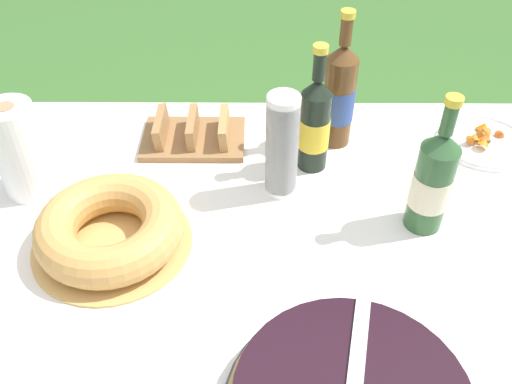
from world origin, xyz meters
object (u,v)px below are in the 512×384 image
juice_bottle_red (315,124)px  snack_plate_left (483,140)px  paper_towel_roll (19,150)px  bread_board (193,134)px  cup_stack (282,146)px  cider_bottle_green (432,181)px  cider_bottle_amber (339,96)px  bundt_cake (110,229)px

juice_bottle_red → snack_plate_left: bearing=11.1°
paper_towel_roll → bread_board: (0.36, 0.19, -0.09)m
cup_stack → cider_bottle_green: bearing=-19.5°
cider_bottle_green → juice_bottle_red: 0.30m
snack_plate_left → bread_board: bread_board is taller
paper_towel_roll → bread_board: size_ratio=0.87×
juice_bottle_red → bread_board: 0.33m
cider_bottle_amber → paper_towel_roll: size_ratio=1.53×
cider_bottle_green → cider_bottle_amber: size_ratio=0.92×
bread_board → cider_bottle_green: bearing=-29.6°
cup_stack → bread_board: cup_stack is taller
juice_bottle_red → bundt_cake: bearing=-148.1°
cider_bottle_amber → bundt_cake: bearing=-143.4°
cider_bottle_green → snack_plate_left: (0.22, 0.29, -0.11)m
juice_bottle_red → bread_board: bearing=162.4°
cup_stack → cider_bottle_amber: 0.24m
cider_bottle_green → cider_bottle_amber: cider_bottle_amber is taller
cider_bottle_green → cider_bottle_amber: (-0.16, 0.30, 0.01)m
cider_bottle_green → juice_bottle_red: size_ratio=1.01×
bundt_cake → bread_board: size_ratio=1.28×
bundt_cake → paper_towel_roll: paper_towel_roll is taller
bundt_cake → cider_bottle_amber: (0.50, 0.37, 0.09)m
bundt_cake → bread_board: (0.14, 0.36, -0.02)m
cup_stack → juice_bottle_red: 0.12m
cider_bottle_amber → snack_plate_left: size_ratio=1.50×
bundt_cake → snack_plate_left: 0.95m
cider_bottle_green → bundt_cake: bearing=-174.2°
snack_plate_left → bread_board: 0.74m
bundt_cake → juice_bottle_red: (0.43, 0.27, 0.07)m
bundt_cake → paper_towel_roll: size_ratio=1.46×
bundt_cake → juice_bottle_red: 0.52m
cup_stack → cider_bottle_amber: cider_bottle_amber is taller
cider_bottle_green → paper_towel_roll: size_ratio=1.41×
cider_bottle_amber → snack_plate_left: (0.38, -0.01, -0.12)m
cider_bottle_amber → juice_bottle_red: cider_bottle_amber is taller
snack_plate_left → cider_bottle_amber: bearing=178.0°
paper_towel_roll → bread_board: 0.42m
paper_towel_roll → snack_plate_left: bearing=9.4°
cup_stack → snack_plate_left: size_ratio=1.09×
cider_bottle_green → bread_board: size_ratio=1.23×
cider_bottle_amber → paper_towel_roll: bearing=-164.8°
cider_bottle_amber → juice_bottle_red: bearing=-123.0°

